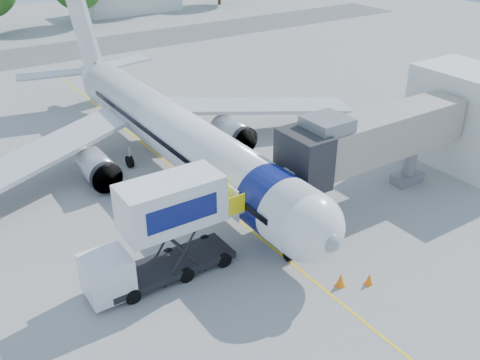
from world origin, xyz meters
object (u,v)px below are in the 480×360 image
aircraft (171,131)px  catering_hiloader (161,232)px  jet_bridge (367,140)px  ground_tug (474,322)px

aircraft → catering_hiloader: (-6.27, -11.12, -0.19)m
jet_bridge → ground_tug: (-4.59, -11.64, -3.53)m
catering_hiloader → ground_tug: catering_hiloader is taller
ground_tug → catering_hiloader: bearing=149.3°
aircraft → catering_hiloader: 12.77m
aircraft → jet_bridge: bearing=-54.3°
ground_tug → aircraft: bearing=118.1°
aircraft → ground_tug: 23.11m
catering_hiloader → ground_tug: 15.25m
aircraft → catering_hiloader: aircraft is taller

